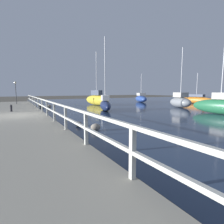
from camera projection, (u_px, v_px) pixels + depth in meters
The scene contains 15 objects.
ground_plane at pixel (17, 120), 12.27m from camera, with size 120.00×120.00×0.00m, color #4C473D.
dock_walkway at pixel (17, 118), 12.25m from camera, with size 3.90×36.00×0.33m.
railing at pixel (44, 104), 13.04m from camera, with size 0.10×32.50×1.07m.
boulder_far_strip at pixel (41, 105), 21.99m from camera, with size 0.59×0.53×0.44m.
boulder_near_dock at pixel (49, 106), 20.77m from camera, with size 0.56×0.51×0.42m.
boulder_upstream at pixel (79, 124), 10.09m from camera, with size 0.36×0.33×0.27m.
boulder_mid_strip at pixel (96, 127), 8.91m from camera, with size 0.51×0.46×0.38m.
mooring_bollard at pixel (11, 108), 14.36m from camera, with size 0.16×0.16×0.58m.
dock_lamp at pixel (16, 87), 22.17m from camera, with size 0.28×0.28×2.90m.
sailboat_green at pixel (220, 106), 15.30m from camera, with size 1.34×5.08×6.21m.
sailboat_blue at pixel (141, 98), 31.67m from camera, with size 3.06×4.78×5.06m.
sailboat_orange at pixel (196, 100), 28.01m from camera, with size 2.08×5.80×4.84m.
sailboat_navy at pixel (105, 104), 18.06m from camera, with size 2.59×4.77×7.38m.
sailboat_gray at pixel (180, 101), 21.38m from camera, with size 2.26×3.64×7.17m.
sailboat_yellow at pixel (97, 99), 25.04m from camera, with size 1.84×5.61×7.48m.
Camera 1 is at (-0.07, -13.84, 2.04)m, focal length 28.00 mm.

